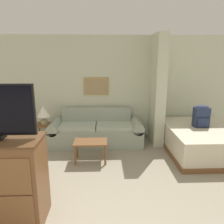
{
  "coord_description": "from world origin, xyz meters",
  "views": [
    {
      "loc": [
        0.04,
        -1.83,
        2.04
      ],
      "look_at": [
        0.17,
        2.21,
        1.05
      ],
      "focal_mm": 35.0,
      "sensor_mm": 36.0,
      "label": 1
    }
  ],
  "objects": [
    {
      "name": "wall_back",
      "position": [
        -0.0,
        3.73,
        1.29
      ],
      "size": [
        7.08,
        0.16,
        2.6
      ],
      "color": "beige",
      "rests_on": "ground_plane"
    },
    {
      "name": "side_table",
      "position": [
        -1.41,
        3.19,
        0.43
      ],
      "size": [
        0.43,
        0.43,
        0.52
      ],
      "color": "brown",
      "rests_on": "ground_plane"
    },
    {
      "name": "wall_partition_pillar",
      "position": [
        1.3,
        3.31,
        1.3
      ],
      "size": [
        0.24,
        0.74,
        2.6
      ],
      "color": "beige",
      "rests_on": "ground_plane"
    },
    {
      "name": "backpack",
      "position": [
        2.16,
        2.73,
        0.82
      ],
      "size": [
        0.32,
        0.23,
        0.49
      ],
      "color": "#232D4C",
      "rests_on": "bed"
    },
    {
      "name": "tv_dresser",
      "position": [
        -1.28,
        0.64,
        0.56
      ],
      "size": [
        1.1,
        0.55,
        1.12
      ],
      "color": "brown",
      "rests_on": "ground_plane"
    },
    {
      "name": "bed",
      "position": [
        2.15,
        2.68,
        0.29
      ],
      "size": [
        1.46,
        1.92,
        0.57
      ],
      "color": "brown",
      "rests_on": "ground_plane"
    },
    {
      "name": "couch",
      "position": [
        -0.18,
        3.25,
        0.31
      ],
      "size": [
        2.22,
        0.84,
        0.84
      ],
      "color": "#99A393",
      "rests_on": "ground_plane"
    },
    {
      "name": "table_lamp",
      "position": [
        -1.41,
        3.19,
        0.82
      ],
      "size": [
        0.31,
        0.31,
        0.45
      ],
      "color": "tan",
      "rests_on": "side_table"
    },
    {
      "name": "coffee_table",
      "position": [
        -0.26,
        2.28,
        0.37
      ],
      "size": [
        0.67,
        0.42,
        0.43
      ],
      "color": "brown",
      "rests_on": "ground_plane"
    }
  ]
}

